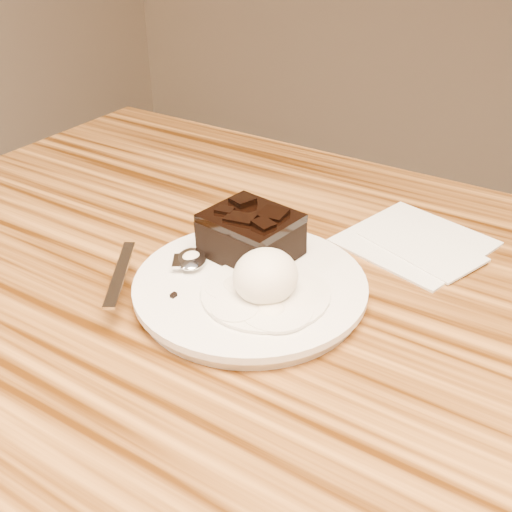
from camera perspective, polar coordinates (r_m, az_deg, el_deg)
The scene contains 9 objects.
plate at distance 0.58m, azimuth -0.53°, elevation -3.05°, with size 0.22×0.22×0.02m, color white.
brownie at distance 0.61m, azimuth -0.46°, elevation 1.71°, with size 0.08×0.07×0.04m, color black.
ice_cream_scoop at distance 0.55m, azimuth 0.89°, elevation -1.87°, with size 0.06×0.06×0.05m, color white.
melt_puddle at distance 0.56m, azimuth 0.87°, elevation -3.46°, with size 0.12×0.12×0.00m, color white.
spoon at distance 0.60m, azimuth -5.98°, elevation -0.42°, with size 0.03×0.17×0.01m, color silver, non-canonical shape.
napkin at distance 0.69m, azimuth 14.40°, elevation 1.36°, with size 0.13×0.13×0.01m, color white.
crumb_a at distance 0.53m, azimuth -1.28°, elevation -5.07°, with size 0.01×0.01×0.00m, color black.
crumb_b at distance 0.55m, azimuth -2.89°, elevation -3.82°, with size 0.01×0.01×0.00m, color black.
crumb_c at distance 0.56m, azimuth -7.59°, elevation -3.59°, with size 0.01×0.00×0.00m, color black.
Camera 1 is at (0.15, -0.36, 1.09)m, focal length 43.50 mm.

